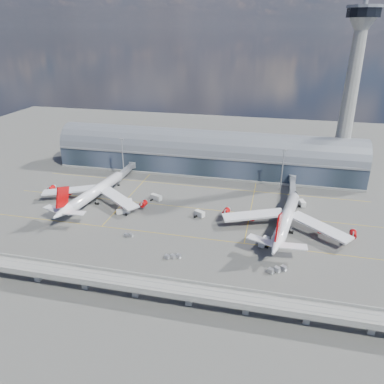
% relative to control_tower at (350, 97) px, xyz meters
% --- Properties ---
extents(ground, '(500.00, 500.00, 0.00)m').
position_rel_control_tower_xyz_m(ground, '(-85.00, -83.00, -51.64)').
color(ground, '#474744').
rests_on(ground, ground).
extents(taxi_lines, '(200.00, 80.12, 0.01)m').
position_rel_control_tower_xyz_m(taxi_lines, '(-85.00, -60.89, -51.63)').
color(taxi_lines, gold).
rests_on(taxi_lines, ground).
extents(terminal, '(200.00, 30.00, 28.00)m').
position_rel_control_tower_xyz_m(terminal, '(-85.00, -5.01, -40.30)').
color(terminal, '#1F2934').
rests_on(terminal, ground).
extents(control_tower, '(19.00, 19.00, 103.00)m').
position_rel_control_tower_xyz_m(control_tower, '(0.00, 0.00, 0.00)').
color(control_tower, gray).
rests_on(control_tower, ground).
extents(guideway, '(220.00, 8.50, 7.20)m').
position_rel_control_tower_xyz_m(guideway, '(-85.00, -138.00, -46.34)').
color(guideway, gray).
rests_on(guideway, ground).
extents(floodlight_mast_left, '(3.00, 0.70, 25.70)m').
position_rel_control_tower_xyz_m(floodlight_mast_left, '(-135.00, -28.00, -38.00)').
color(floodlight_mast_left, gray).
rests_on(floodlight_mast_left, ground).
extents(floodlight_mast_right, '(3.00, 0.70, 25.70)m').
position_rel_control_tower_xyz_m(floodlight_mast_right, '(-35.00, -28.00, -38.00)').
color(floodlight_mast_right, gray).
rests_on(floodlight_mast_right, ground).
extents(airliner_left, '(63.25, 66.52, 20.27)m').
position_rel_control_tower_xyz_m(airliner_left, '(-136.20, -68.77, -45.85)').
color(airliner_left, white).
rests_on(airliner_left, ground).
extents(airliner_right, '(63.64, 66.57, 21.16)m').
position_rel_control_tower_xyz_m(airliner_right, '(-32.09, -76.09, -46.15)').
color(airliner_right, white).
rests_on(airliner_right, ground).
extents(jet_bridge_left, '(4.40, 28.00, 7.25)m').
position_rel_control_tower_xyz_m(jet_bridge_left, '(-132.44, -29.88, -46.46)').
color(jet_bridge_left, gray).
rests_on(jet_bridge_left, ground).
extents(jet_bridge_right, '(4.40, 32.00, 7.25)m').
position_rel_control_tower_xyz_m(jet_bridge_right, '(-28.32, -31.82, -46.46)').
color(jet_bridge_right, gray).
rests_on(jet_bridge_right, ground).
extents(service_truck_0, '(5.82, 8.07, 3.22)m').
position_rel_control_tower_xyz_m(service_truck_0, '(-114.58, -68.75, -49.97)').
color(service_truck_0, beige).
rests_on(service_truck_0, ground).
extents(service_truck_1, '(6.02, 4.99, 3.19)m').
position_rel_control_tower_xyz_m(service_truck_1, '(-75.19, -71.96, -50.03)').
color(service_truck_1, beige).
rests_on(service_truck_1, ground).
extents(service_truck_2, '(7.13, 5.09, 2.54)m').
position_rel_control_tower_xyz_m(service_truck_2, '(-114.91, -77.90, -50.31)').
color(service_truck_2, beige).
rests_on(service_truck_2, ground).
extents(service_truck_3, '(4.68, 7.09, 3.20)m').
position_rel_control_tower_xyz_m(service_truck_3, '(-41.34, -92.46, -50.00)').
color(service_truck_3, beige).
rests_on(service_truck_3, ground).
extents(service_truck_4, '(4.02, 5.95, 3.16)m').
position_rel_control_tower_xyz_m(service_truck_4, '(-23.20, -47.06, -50.04)').
color(service_truck_4, beige).
rests_on(service_truck_4, ground).
extents(service_truck_5, '(7.18, 5.05, 3.24)m').
position_rel_control_tower_xyz_m(service_truck_5, '(-103.29, -57.93, -49.98)').
color(service_truck_5, beige).
rests_on(service_truck_5, ground).
extents(cargo_train_0, '(4.49, 2.30, 1.46)m').
position_rel_control_tower_xyz_m(cargo_train_0, '(-103.34, -99.12, -50.88)').
color(cargo_train_0, gray).
rests_on(cargo_train_0, ground).
extents(cargo_train_1, '(7.25, 3.93, 1.61)m').
position_rel_control_tower_xyz_m(cargo_train_1, '(-78.36, -111.64, -50.80)').
color(cargo_train_1, gray).
rests_on(cargo_train_1, ground).
extents(cargo_train_2, '(8.25, 5.92, 1.91)m').
position_rel_control_tower_xyz_m(cargo_train_2, '(-35.02, -111.34, -50.64)').
color(cargo_train_2, gray).
rests_on(cargo_train_2, ground).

